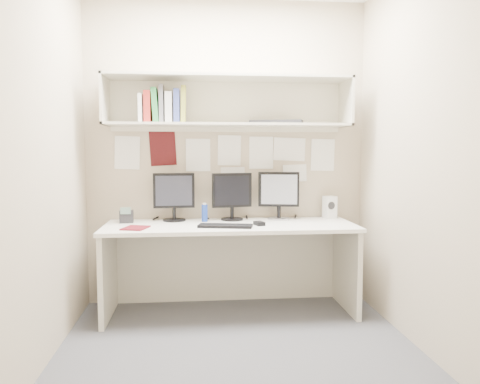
{
  "coord_description": "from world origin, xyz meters",
  "views": [
    {
      "loc": [
        -0.29,
        -3.06,
        1.31
      ],
      "look_at": [
        0.05,
        0.35,
        1.01
      ],
      "focal_mm": 35.0,
      "sensor_mm": 36.0,
      "label": 1
    }
  ],
  "objects": [
    {
      "name": "maroon_notebook",
      "position": [
        -0.73,
        0.49,
        0.74
      ],
      "size": [
        0.22,
        0.24,
        0.01
      ],
      "primitive_type": "cube",
      "rotation": [
        0.0,
        0.0,
        -0.29
      ],
      "color": "#5D1018",
      "rests_on": "desk"
    },
    {
      "name": "overhead_hutch",
      "position": [
        0.0,
        0.86,
        1.72
      ],
      "size": [
        2.0,
        0.38,
        0.4
      ],
      "color": "beige",
      "rests_on": "wall_back"
    },
    {
      "name": "pinned_papers",
      "position": [
        0.0,
        0.99,
        1.25
      ],
      "size": [
        1.92,
        0.01,
        0.48
      ],
      "primitive_type": null,
      "color": "white",
      "rests_on": "wall_back"
    },
    {
      "name": "desk_phone",
      "position": [
        -0.84,
        0.8,
        0.78
      ],
      "size": [
        0.12,
        0.11,
        0.13
      ],
      "rotation": [
        0.0,
        0.0,
        0.08
      ],
      "color": "black",
      "rests_on": "desk"
    },
    {
      "name": "keyboard",
      "position": [
        -0.05,
        0.49,
        0.74
      ],
      "size": [
        0.43,
        0.23,
        0.02
      ],
      "primitive_type": "cube",
      "rotation": [
        0.0,
        0.0,
        -0.21
      ],
      "color": "black",
      "rests_on": "desk"
    },
    {
      "name": "wall_back",
      "position": [
        0.0,
        1.0,
        1.3
      ],
      "size": [
        2.4,
        0.02,
        2.6
      ],
      "primitive_type": "cube",
      "color": "tan",
      "rests_on": "ground"
    },
    {
      "name": "wall_front",
      "position": [
        0.0,
        -1.0,
        1.3
      ],
      "size": [
        2.4,
        0.02,
        2.6
      ],
      "primitive_type": "cube",
      "color": "tan",
      "rests_on": "ground"
    },
    {
      "name": "wall_left",
      "position": [
        -1.2,
        0.0,
        1.3
      ],
      "size": [
        0.02,
        2.0,
        2.6
      ],
      "primitive_type": "cube",
      "color": "tan",
      "rests_on": "ground"
    },
    {
      "name": "blue_bottle",
      "position": [
        -0.2,
        0.79,
        0.8
      ],
      "size": [
        0.05,
        0.05,
        0.16
      ],
      "color": "navy",
      "rests_on": "desk"
    },
    {
      "name": "hutch_tray",
      "position": [
        0.4,
        0.83,
        1.56
      ],
      "size": [
        0.46,
        0.29,
        0.03
      ],
      "primitive_type": "cube",
      "rotation": [
        0.0,
        0.0,
        -0.32
      ],
      "color": "black",
      "rests_on": "overhead_hutch"
    },
    {
      "name": "speaker",
      "position": [
        0.89,
        0.89,
        0.83
      ],
      "size": [
        0.12,
        0.12,
        0.19
      ],
      "rotation": [
        0.0,
        0.0,
        0.27
      ],
      "color": "silver",
      "rests_on": "desk"
    },
    {
      "name": "desk",
      "position": [
        0.0,
        0.65,
        0.37
      ],
      "size": [
        2.0,
        0.7,
        0.73
      ],
      "color": "silver",
      "rests_on": "floor"
    },
    {
      "name": "floor",
      "position": [
        0.0,
        0.0,
        0.0
      ],
      "size": [
        2.4,
        2.0,
        0.01
      ],
      "primitive_type": "cube",
      "color": "#45454A",
      "rests_on": "ground"
    },
    {
      "name": "mouse",
      "position": [
        0.22,
        0.55,
        0.75
      ],
      "size": [
        0.09,
        0.11,
        0.03
      ],
      "primitive_type": "cube",
      "rotation": [
        0.0,
        0.0,
        0.32
      ],
      "color": "black",
      "rests_on": "desk"
    },
    {
      "name": "book_stack",
      "position": [
        -0.53,
        0.79,
        1.67
      ],
      "size": [
        0.37,
        0.18,
        0.3
      ],
      "color": "silver",
      "rests_on": "overhead_hutch"
    },
    {
      "name": "monitor_right",
      "position": [
        0.43,
        0.87,
        0.96
      ],
      "size": [
        0.35,
        0.19,
        0.41
      ],
      "rotation": [
        0.0,
        0.0,
        -0.19
      ],
      "color": "#A5A5AA",
      "rests_on": "desk"
    },
    {
      "name": "monitor_center",
      "position": [
        0.03,
        0.87,
        0.95
      ],
      "size": [
        0.34,
        0.19,
        0.4
      ],
      "rotation": [
        0.0,
        0.0,
        0.21
      ],
      "color": "black",
      "rests_on": "desk"
    },
    {
      "name": "wall_right",
      "position": [
        1.2,
        0.0,
        1.3
      ],
      "size": [
        0.02,
        2.0,
        2.6
      ],
      "primitive_type": "cube",
      "color": "tan",
      "rests_on": "ground"
    },
    {
      "name": "monitor_left",
      "position": [
        -0.46,
        0.87,
        0.95
      ],
      "size": [
        0.35,
        0.19,
        0.4
      ],
      "rotation": [
        0.0,
        0.0,
        0.04
      ],
      "color": "black",
      "rests_on": "desk"
    }
  ]
}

